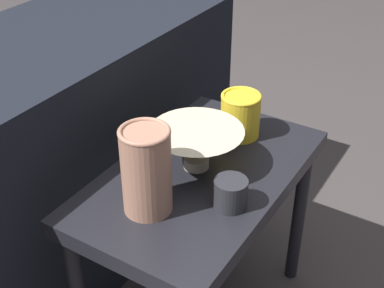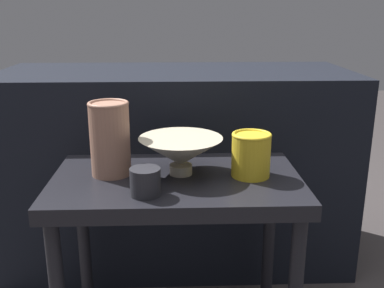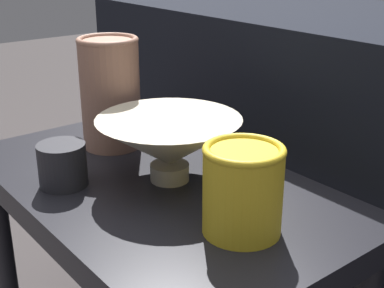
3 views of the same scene
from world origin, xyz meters
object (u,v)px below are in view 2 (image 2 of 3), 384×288
object	(u,v)px
vase_colorful_right	(252,153)
cup	(146,182)
bowl	(182,152)
vase_textured_left	(111,138)

from	to	relation	value
vase_colorful_right	cup	world-z (taller)	vase_colorful_right
bowl	cup	distance (m)	0.16
bowl	cup	bearing A→B (deg)	-121.92
vase_colorful_right	cup	bearing A→B (deg)	-155.66
vase_colorful_right	cup	xyz separation A→B (m)	(-0.26, -0.12, -0.03)
vase_colorful_right	cup	size ratio (longest dim) A/B	1.60
bowl	vase_colorful_right	distance (m)	0.18
bowl	vase_textured_left	xyz separation A→B (m)	(-0.18, 0.01, 0.04)
vase_textured_left	vase_colorful_right	xyz separation A→B (m)	(0.36, -0.02, -0.04)
vase_textured_left	cup	distance (m)	0.18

